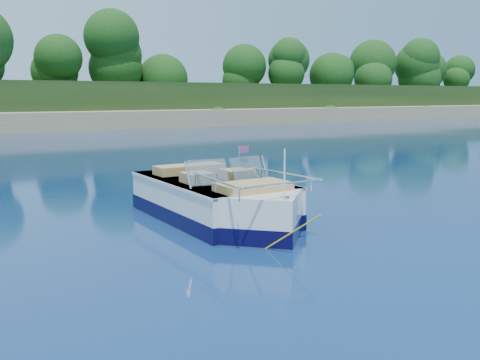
{
  "coord_description": "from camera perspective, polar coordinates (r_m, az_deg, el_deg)",
  "views": [
    {
      "loc": [
        -8.54,
        -8.26,
        2.83
      ],
      "look_at": [
        -2.05,
        2.31,
        0.85
      ],
      "focal_mm": 40.0,
      "sensor_mm": 36.0,
      "label": 1
    }
  ],
  "objects": [
    {
      "name": "tow_tube",
      "position": [
        14.29,
        1.02,
        -1.99
      ],
      "size": [
        1.33,
        1.33,
        0.34
      ],
      "rotation": [
        0.0,
        0.0,
        0.02
      ],
      "color": "#F6BB00",
      "rests_on": "ground"
    },
    {
      "name": "ground",
      "position": [
        12.22,
        14.05,
        -4.6
      ],
      "size": [
        160.0,
        160.0,
        0.0
      ],
      "primitive_type": "plane",
      "color": "#091642",
      "rests_on": "ground"
    },
    {
      "name": "boy",
      "position": [
        14.22,
        0.92,
        -2.42
      ],
      "size": [
        0.5,
        0.85,
        1.56
      ],
      "primitive_type": "imported",
      "rotation": [
        0.0,
        -0.17,
        1.76
      ],
      "color": "tan",
      "rests_on": "ground"
    },
    {
      "name": "motorboat",
      "position": [
        12.03,
        -2.11,
        -2.56
      ],
      "size": [
        2.27,
        6.31,
        2.1
      ],
      "rotation": [
        0.0,
        0.0,
        0.0
      ],
      "color": "white",
      "rests_on": "ground"
    },
    {
      "name": "treeline",
      "position": [
        50.09,
        -22.11,
        11.52
      ],
      "size": [
        150.0,
        7.12,
        8.19
      ],
      "color": "black",
      "rests_on": "ground"
    }
  ]
}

